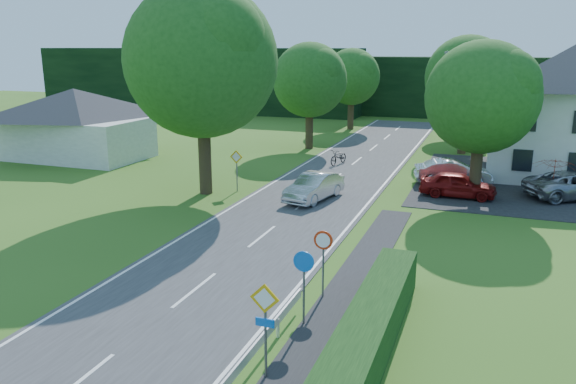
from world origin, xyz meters
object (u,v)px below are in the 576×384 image
at_px(parked_car_red, 458,185).
at_px(parked_car_silver_a, 453,172).
at_px(moving_car, 314,187).
at_px(parked_car_silver_b, 575,185).
at_px(motorcycle, 339,157).
at_px(parasol, 554,178).
at_px(streetlight, 473,114).

xyz_separation_m(parked_car_red, parked_car_silver_a, (-0.51, 3.00, 0.04)).
bearing_deg(moving_car, parked_car_red, 36.68).
relative_size(moving_car, parked_car_red, 1.06).
bearing_deg(parked_car_silver_b, parked_car_silver_a, 50.93).
height_order(moving_car, motorcycle, moving_car).
xyz_separation_m(parked_car_red, parked_car_silver_b, (6.05, 1.92, 0.04)).
height_order(parked_car_red, parked_car_silver_a, parked_car_silver_a).
distance_m(parked_car_silver_b, parasol, 1.15).
bearing_deg(parasol, parked_car_red, -160.40).
bearing_deg(parked_car_silver_b, streetlight, 59.46).
relative_size(motorcycle, parked_car_silver_a, 0.45).
relative_size(streetlight, moving_car, 1.83).
xyz_separation_m(motorcycle, parked_car_silver_a, (8.08, -3.39, 0.20)).
xyz_separation_m(moving_car, parked_car_red, (7.33, 3.37, -0.02)).
bearing_deg(parasol, motorcycle, 161.15).
relative_size(parked_car_red, parked_car_silver_b, 0.77).
xyz_separation_m(parked_car_red, parasol, (4.97, 1.77, 0.38)).
bearing_deg(parked_car_red, moving_car, 115.98).
height_order(parked_car_silver_a, parasol, parasol).
bearing_deg(parked_car_silver_a, parked_car_red, 176.46).
xyz_separation_m(streetlight, parked_car_silver_b, (5.62, -0.08, -3.68)).
bearing_deg(parked_car_silver_a, moving_car, 119.93).
relative_size(parked_car_red, parked_car_silver_a, 0.91).
height_order(parked_car_silver_a, parked_car_silver_b, parked_car_silver_a).
bearing_deg(moving_car, parked_car_silver_a, 55.05).
bearing_deg(parked_car_silver_a, motorcycle, 54.08).
relative_size(parked_car_red, parasol, 1.71).
bearing_deg(streetlight, moving_car, -145.30).
distance_m(moving_car, parked_car_red, 8.07).
xyz_separation_m(moving_car, parasol, (12.30, 5.14, 0.36)).
bearing_deg(streetlight, parked_car_silver_b, -0.85).
bearing_deg(moving_car, parasol, 34.67).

